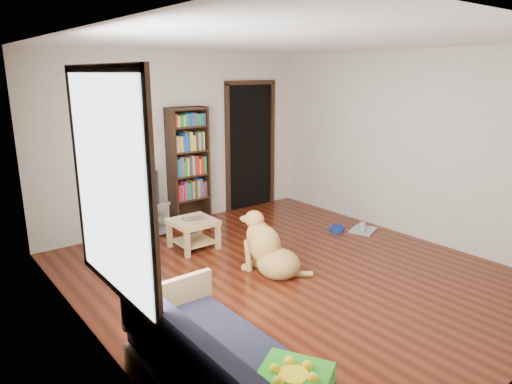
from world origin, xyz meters
TOP-DOWN VIEW (x-y plane):
  - ground at (0.00, 0.00)m, footprint 5.00×5.00m
  - ceiling at (0.00, 0.00)m, footprint 5.00×5.00m
  - wall_back at (0.00, 2.50)m, footprint 4.50×0.00m
  - wall_left at (-2.25, 0.00)m, footprint 0.00×5.00m
  - wall_right at (2.25, 0.00)m, footprint 0.00×5.00m
  - green_cushion at (-1.75, -1.95)m, footprint 0.57×0.57m
  - laptop at (-0.46, 1.35)m, footprint 0.33×0.26m
  - dog_bowl at (1.57, 0.65)m, footprint 0.22×0.22m
  - grey_rag at (1.87, 0.40)m, footprint 0.49×0.44m
  - window at (-2.23, -0.50)m, footprint 0.03×1.46m
  - doorway at (1.35, 2.48)m, footprint 1.03×0.05m
  - tv_stand at (-0.90, 2.25)m, footprint 0.90×0.45m
  - crt_tv at (-0.90, 2.27)m, footprint 0.55×0.52m
  - bookshelf at (0.05, 2.34)m, footprint 0.60×0.30m
  - sofa at (-1.87, -1.38)m, footprint 0.80×1.80m
  - coffee_table at (-0.46, 1.38)m, footprint 0.55×0.55m
  - dog at (-0.17, 0.15)m, footprint 0.62×0.85m

SIDE VIEW (x-z plane):
  - ground at x=0.00m, z-range 0.00..0.00m
  - grey_rag at x=1.87m, z-range 0.00..0.03m
  - dog_bowl at x=1.57m, z-range 0.00..0.08m
  - sofa at x=-1.87m, z-range -0.14..0.66m
  - tv_stand at x=-0.90m, z-range 0.02..0.52m
  - dog at x=-0.17m, z-range -0.10..0.66m
  - coffee_table at x=-0.46m, z-range 0.08..0.48m
  - laptop at x=-0.46m, z-range 0.40..0.42m
  - green_cushion at x=-1.75m, z-range 0.42..0.56m
  - crt_tv at x=-0.90m, z-range 0.45..1.03m
  - bookshelf at x=0.05m, z-range 0.10..1.90m
  - doorway at x=1.35m, z-range 0.03..2.21m
  - wall_back at x=0.00m, z-range -0.95..3.55m
  - wall_left at x=-2.25m, z-range -1.20..3.80m
  - wall_right at x=2.25m, z-range -1.20..3.80m
  - window at x=-2.23m, z-range 0.65..2.35m
  - ceiling at x=0.00m, z-range 2.60..2.60m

